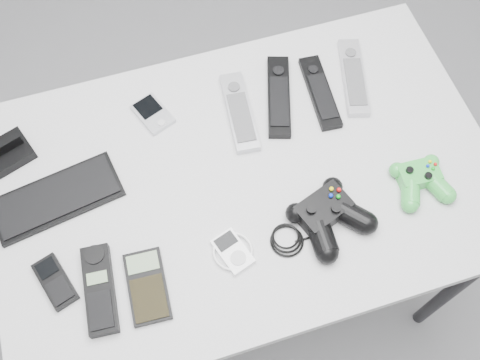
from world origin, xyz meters
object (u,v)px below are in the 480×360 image
object	(u,v)px
desk	(244,188)
remote_silver_b	(353,77)
remote_black_b	(320,92)
controller_black	(328,215)
remote_silver_a	(239,111)
remote_black_a	(279,96)
mobile_phone	(55,282)
calculator	(147,286)
mp3_player	(233,251)
pda	(153,114)
controller_green	(421,179)
cordless_handset	(99,289)
pda_keyboard	(57,198)

from	to	relation	value
desk	remote_silver_b	xyz separation A→B (m)	(0.33, 0.17, 0.08)
remote_black_b	desk	bearing A→B (deg)	-142.26
remote_silver_b	controller_black	xyz separation A→B (m)	(-0.20, -0.33, 0.02)
remote_silver_b	remote_silver_a	bearing A→B (deg)	-161.97
remote_black_a	controller_black	world-z (taller)	controller_black
remote_black_a	mobile_phone	bearing A→B (deg)	-135.31
calculator	mp3_player	distance (m)	0.19
calculator	remote_black_a	bearing A→B (deg)	44.79
remote_silver_b	desk	bearing A→B (deg)	-137.21
calculator	remote_silver_b	bearing A→B (deg)	34.23
mobile_phone	mp3_player	size ratio (longest dim) A/B	1.26
remote_black_b	calculator	distance (m)	0.61
pda	controller_green	distance (m)	0.63
remote_silver_b	cordless_handset	size ratio (longest dim) A/B	1.22
desk	remote_silver_a	xyz separation A→B (m)	(0.04, 0.16, 0.08)
desk	remote_black_b	size ratio (longest dim) A/B	5.41
remote_silver_a	cordless_handset	xyz separation A→B (m)	(-0.39, -0.32, 0.00)
remote_black_b	controller_green	xyz separation A→B (m)	(0.12, -0.29, 0.01)
desk	pda	distance (m)	0.28
pda	cordless_handset	size ratio (longest dim) A/B	0.54
cordless_handset	calculator	bearing A→B (deg)	-7.62
mobile_phone	calculator	distance (m)	0.19
cordless_handset	calculator	distance (m)	0.09
remote_silver_a	calculator	world-z (taller)	remote_silver_a
pda_keyboard	mobile_phone	distance (m)	0.19
mobile_phone	cordless_handset	size ratio (longest dim) A/B	0.62
remote_black_b	cordless_handset	distance (m)	0.68
controller_black	remote_silver_b	bearing A→B (deg)	39.79
mobile_phone	remote_black_b	bearing A→B (deg)	4.19
mobile_phone	remote_silver_a	bearing A→B (deg)	12.37
cordless_handset	controller_black	size ratio (longest dim) A/B	0.68
remote_silver_a	remote_black_a	xyz separation A→B (m)	(0.10, 0.01, -0.00)
controller_green	remote_black_a	bearing A→B (deg)	128.66
remote_black_b	controller_green	world-z (taller)	controller_green
controller_green	pda	bearing A→B (deg)	148.93
pda_keyboard	desk	bearing A→B (deg)	-18.62
remote_silver_b	pda	bearing A→B (deg)	-169.77
controller_green	pda_keyboard	bearing A→B (deg)	168.34
mobile_phone	calculator	size ratio (longest dim) A/B	0.74
pda	remote_silver_b	xyz separation A→B (m)	(0.49, -0.04, 0.00)
remote_black_a	mp3_player	bearing A→B (deg)	-104.96
remote_black_a	desk	bearing A→B (deg)	-111.16
desk	cordless_handset	world-z (taller)	cordless_handset
pda	remote_silver_a	bearing A→B (deg)	-37.65
pda_keyboard	remote_black_a	size ratio (longest dim) A/B	1.22
remote_black_b	mp3_player	bearing A→B (deg)	-129.98
pda	remote_black_a	distance (m)	0.30
pda	cordless_handset	distance (m)	0.43
desk	pda_keyboard	size ratio (longest dim) A/B	4.09
pda_keyboard	remote_silver_b	distance (m)	0.75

